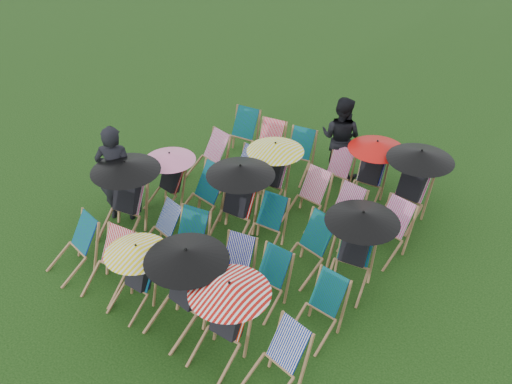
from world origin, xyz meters
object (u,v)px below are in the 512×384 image
Objects in this scene: deckchair_5 at (275,364)px; deckchair_0 at (72,247)px; deckchair_29 at (411,184)px; person_left at (116,174)px; person_rear at (341,137)px.

deckchair_0 is at bearing -169.30° from deckchair_5.
deckchair_0 is at bearing -126.95° from deckchair_29.
deckchair_29 is 5.40m from person_left.
deckchair_5 is 5.56m from person_rear.
person_rear is at bearing 79.50° from deckchair_0.
deckchair_29 is at bearing -177.65° from person_left.
person_left is (-4.51, 1.49, 0.50)m from deckchair_5.
deckchair_5 is 0.66× the size of deckchair_29.
deckchair_0 is 0.54× the size of person_rear.
deckchair_5 is 4.78m from person_left.
deckchair_29 is 1.90m from person_rear.
deckchair_29 reaches higher than deckchair_5.
person_rear is at bearing -158.05° from person_left.
person_left is at bearing 49.56° from person_rear.
person_left is (-0.45, 1.49, 0.51)m from deckchair_0.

